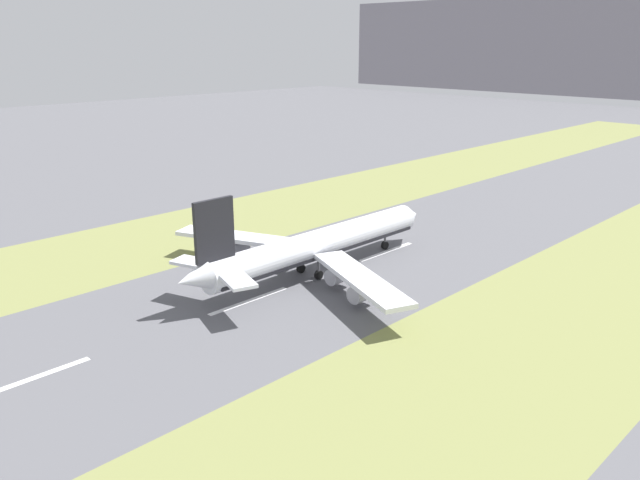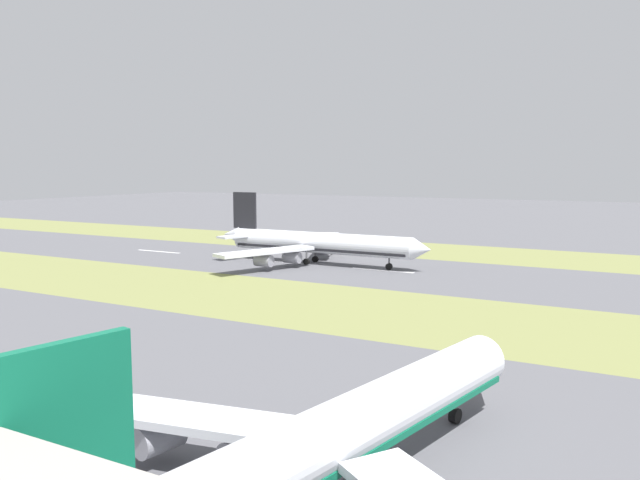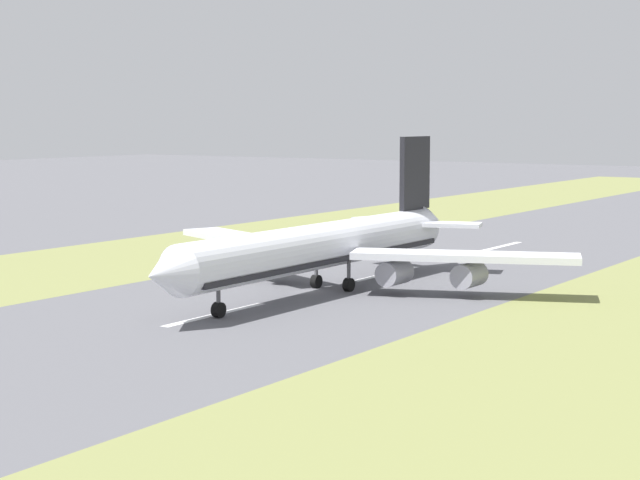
% 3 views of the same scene
% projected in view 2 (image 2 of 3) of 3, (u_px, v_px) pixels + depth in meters
% --- Properties ---
extents(ground_plane, '(800.00, 800.00, 0.00)m').
position_uv_depth(ground_plane, '(318.00, 265.00, 178.06)').
color(ground_plane, '#56565B').
extents(grass_median_west, '(40.00, 600.00, 0.01)m').
position_uv_depth(grass_median_west, '(379.00, 247.00, 217.40)').
color(grass_median_west, olive).
rests_on(grass_median_west, ground).
extents(grass_median_east, '(40.00, 600.00, 0.01)m').
position_uv_depth(grass_median_east, '(221.00, 292.00, 138.72)').
color(grass_median_east, olive).
rests_on(grass_median_east, ground).
extents(centreline_dash_near, '(1.20, 18.00, 0.01)m').
position_uv_depth(centreline_dash_near, '(159.00, 251.00, 206.39)').
color(centreline_dash_near, silver).
rests_on(centreline_dash_near, ground).
extents(centreline_dash_mid, '(1.20, 18.00, 0.01)m').
position_uv_depth(centreline_dash_mid, '(259.00, 260.00, 187.52)').
color(centreline_dash_mid, silver).
rests_on(centreline_dash_mid, ground).
extents(centreline_dash_far, '(1.20, 18.00, 0.01)m').
position_uv_depth(centreline_dash_far, '(383.00, 270.00, 168.66)').
color(centreline_dash_far, silver).
rests_on(centreline_dash_far, ground).
extents(airplane_main_jet, '(64.14, 67.02, 20.20)m').
position_uv_depth(airplane_main_jet, '(314.00, 243.00, 179.50)').
color(airplane_main_jet, silver).
rests_on(airplane_main_jet, ground).
extents(airplane_parked_apron, '(61.30, 57.68, 18.57)m').
position_uv_depth(airplane_parked_apron, '(331.00, 439.00, 51.03)').
color(airplane_parked_apron, silver).
rests_on(airplane_parked_apron, ground).
extents(service_truck, '(3.49, 6.31, 3.10)m').
position_uv_depth(service_truck, '(70.00, 393.00, 72.14)').
color(service_truck, '#1E51B2').
rests_on(service_truck, ground).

